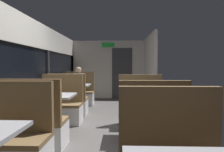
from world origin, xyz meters
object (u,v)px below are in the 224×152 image
dining_table_rear_aisle (145,103)px  coffee_cup_secondary (156,95)px  dining_table_mid_window (50,100)px  bench_rear_aisle_facing_end (152,133)px  bench_mid_window_facing_entry (61,108)px  bench_mid_window_facing_end (35,128)px  dining_table_far_window (75,88)px  bench_far_window_facing_end (69,103)px  seated_passenger (79,89)px  coffee_cup_primary (77,83)px  bench_far_window_facing_entry (79,95)px  bench_near_window_facing_entry (10,146)px  bench_rear_aisle_facing_entry (141,111)px

dining_table_rear_aisle → coffee_cup_secondary: (0.18, -0.04, 0.15)m
dining_table_mid_window → bench_rear_aisle_facing_end: 2.03m
bench_mid_window_facing_entry → dining_table_rear_aisle: size_ratio=1.22×
bench_mid_window_facing_entry → bench_mid_window_facing_end: bearing=-90.0°
dining_table_far_window → bench_far_window_facing_end: bearing=-90.0°
dining_table_mid_window → bench_far_window_facing_end: size_ratio=0.82×
seated_passenger → coffee_cup_primary: (0.06, -0.52, 0.25)m
bench_rear_aisle_facing_end → coffee_cup_secondary: (0.18, 0.66, 0.46)m
dining_table_mid_window → bench_far_window_facing_end: 1.43m
bench_far_window_facing_entry → coffee_cup_secondary: (1.97, -3.04, 0.46)m
coffee_cup_primary → coffee_cup_secondary: size_ratio=1.00×
bench_rear_aisle_facing_end → coffee_cup_primary: (-1.73, 3.11, 0.46)m
dining_table_far_window → bench_rear_aisle_facing_end: (1.79, -3.00, -0.31)m
bench_rear_aisle_facing_end → coffee_cup_primary: bearing=119.0°
seated_passenger → dining_table_mid_window: bearing=-90.0°
dining_table_mid_window → coffee_cup_primary: coffee_cup_primary is taller
bench_near_window_facing_entry → bench_far_window_facing_entry: size_ratio=1.00×
bench_rear_aisle_facing_entry → seated_passenger: 2.86m
bench_mid_window_facing_end → dining_table_rear_aisle: (1.79, 0.50, 0.31)m
seated_passenger → coffee_cup_primary: bearing=-83.1°
dining_table_mid_window → seated_passenger: size_ratio=0.71×
dining_table_rear_aisle → coffee_cup_secondary: 0.23m
dining_table_rear_aisle → seated_passenger: size_ratio=0.71×
dining_table_mid_window → dining_table_rear_aisle: size_ratio=1.00×
bench_near_window_facing_entry → dining_table_rear_aisle: (1.79, 1.20, 0.31)m
bench_far_window_facing_end → bench_rear_aisle_facing_end: bearing=-52.1°
seated_passenger → bench_mid_window_facing_entry: bearing=-90.0°
dining_table_mid_window → bench_rear_aisle_facing_end: bench_rear_aisle_facing_end is taller
bench_mid_window_facing_entry → bench_far_window_facing_end: size_ratio=1.00×
coffee_cup_primary → coffee_cup_secondary: same height
bench_rear_aisle_facing_end → coffee_cup_primary: bench_rear_aisle_facing_end is taller
dining_table_rear_aisle → bench_rear_aisle_facing_entry: bench_rear_aisle_facing_entry is taller
dining_table_mid_window → seated_passenger: bearing=90.0°
bench_far_window_facing_entry → dining_table_rear_aisle: (1.79, -3.00, 0.31)m
bench_far_window_facing_end → coffee_cup_primary: bench_far_window_facing_end is taller
coffee_cup_primary → bench_far_window_facing_entry: bearing=96.1°
bench_far_window_facing_entry → coffee_cup_primary: (0.06, -0.59, 0.46)m
bench_far_window_facing_end → coffee_cup_secondary: bench_far_window_facing_end is taller
bench_near_window_facing_entry → bench_mid_window_facing_end: size_ratio=1.00×
bench_mid_window_facing_end → dining_table_rear_aisle: bench_mid_window_facing_end is taller
bench_mid_window_facing_entry → bench_rear_aisle_facing_entry: (1.79, -0.20, 0.00)m
bench_mid_window_facing_end → coffee_cup_primary: size_ratio=12.22×
bench_mid_window_facing_entry → dining_table_mid_window: bearing=-90.0°
bench_rear_aisle_facing_entry → seated_passenger: seated_passenger is taller
bench_near_window_facing_entry → seated_passenger: seated_passenger is taller
bench_mid_window_facing_end → bench_rear_aisle_facing_end: size_ratio=1.00×
dining_table_rear_aisle → bench_rear_aisle_facing_end: (0.00, -0.70, -0.31)m
coffee_cup_primary → bench_mid_window_facing_entry: bearing=-92.4°
dining_table_mid_window → bench_rear_aisle_facing_entry: size_ratio=0.82×
bench_mid_window_facing_end → bench_far_window_facing_entry: bearing=90.0°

